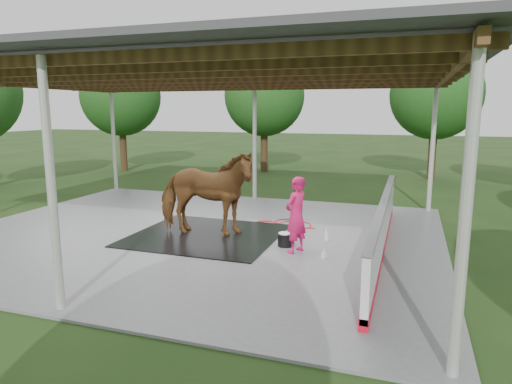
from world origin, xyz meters
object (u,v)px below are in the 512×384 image
(wash_bucket, at_px, (285,239))
(dasher_board, at_px, (383,227))
(horse, at_px, (205,193))
(handler, at_px, (296,215))

(wash_bucket, bearing_deg, dasher_board, 9.61)
(horse, xyz_separation_m, wash_bucket, (2.09, -0.22, -0.91))
(horse, bearing_deg, dasher_board, -96.99)
(dasher_board, bearing_deg, horse, -178.14)
(dasher_board, xyz_separation_m, wash_bucket, (-2.12, -0.36, -0.38))
(dasher_board, height_order, wash_bucket, dasher_board)
(horse, distance_m, handler, 2.49)
(dasher_board, xyz_separation_m, horse, (-4.21, -0.14, 0.53))
(handler, bearing_deg, wash_bucket, -113.83)
(dasher_board, xyz_separation_m, handler, (-1.79, -0.71, 0.29))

